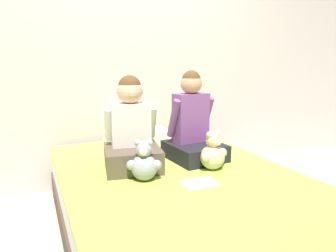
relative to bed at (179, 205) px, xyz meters
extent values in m
plane|color=#B2A899|center=(0.00, 0.00, -0.22)|extent=(14.00, 14.00, 0.00)
cube|color=beige|center=(0.00, 1.13, 1.03)|extent=(8.00, 0.06, 2.50)
cube|color=#473828|center=(0.00, 0.00, -0.11)|extent=(1.45, 2.01, 0.21)
cube|color=silver|center=(0.00, 0.00, 0.09)|extent=(1.42, 1.97, 0.20)
cube|color=#A8D147|center=(0.00, 0.00, 0.21)|extent=(1.43, 1.99, 0.03)
cube|color=brown|center=(-0.24, 0.22, 0.29)|extent=(0.42, 0.43, 0.15)
cube|color=silver|center=(-0.23, 0.27, 0.51)|extent=(0.28, 0.19, 0.29)
sphere|color=#DBAD89|center=(-0.23, 0.27, 0.73)|extent=(0.17, 0.17, 0.17)
sphere|color=brown|center=(-0.23, 0.27, 0.76)|extent=(0.15, 0.15, 0.15)
cylinder|color=silver|center=(-0.37, 0.30, 0.52)|extent=(0.08, 0.14, 0.24)
cylinder|color=silver|center=(-0.09, 0.25, 0.52)|extent=(0.08, 0.14, 0.24)
cube|color=black|center=(0.24, 0.22, 0.28)|extent=(0.39, 0.42, 0.12)
cube|color=#7F4789|center=(0.24, 0.28, 0.52)|extent=(0.26, 0.15, 0.36)
sphere|color=tan|center=(0.24, 0.28, 0.77)|extent=(0.15, 0.15, 0.15)
sphere|color=brown|center=(0.24, 0.28, 0.80)|extent=(0.14, 0.14, 0.14)
cylinder|color=#7F4789|center=(0.09, 0.27, 0.53)|extent=(0.07, 0.15, 0.29)
cylinder|color=#7F4789|center=(0.38, 0.29, 0.53)|extent=(0.07, 0.15, 0.29)
sphere|color=#939399|center=(-0.24, -0.01, 0.30)|extent=(0.16, 0.16, 0.16)
sphere|color=#939399|center=(-0.24, -0.01, 0.42)|extent=(0.10, 0.10, 0.10)
sphere|color=white|center=(-0.26, -0.05, 0.41)|extent=(0.04, 0.04, 0.04)
sphere|color=#939399|center=(-0.27, 0.01, 0.45)|extent=(0.04, 0.04, 0.04)
sphere|color=#939399|center=(-0.21, -0.02, 0.45)|extent=(0.04, 0.04, 0.04)
sphere|color=#939399|center=(-0.32, 0.01, 0.32)|extent=(0.06, 0.06, 0.06)
sphere|color=#939399|center=(-0.18, -0.05, 0.32)|extent=(0.06, 0.06, 0.06)
sphere|color=#D1B78E|center=(0.24, -0.02, 0.30)|extent=(0.17, 0.17, 0.17)
sphere|color=#D1B78E|center=(0.24, -0.02, 0.42)|extent=(0.10, 0.10, 0.10)
sphere|color=beige|center=(0.25, -0.06, 0.42)|extent=(0.05, 0.05, 0.05)
sphere|color=#D1B78E|center=(0.20, -0.03, 0.46)|extent=(0.04, 0.04, 0.04)
sphere|color=#D1B78E|center=(0.28, -0.01, 0.46)|extent=(0.04, 0.04, 0.04)
sphere|color=#D1B78E|center=(0.17, -0.05, 0.32)|extent=(0.06, 0.06, 0.06)
sphere|color=#D1B78E|center=(0.32, -0.02, 0.32)|extent=(0.06, 0.06, 0.06)
cube|color=white|center=(0.00, 0.83, 0.28)|extent=(0.55, 0.30, 0.11)
cube|color=white|center=(0.04, -0.20, 0.22)|extent=(0.21, 0.15, 0.00)
camera|label=1|loc=(-0.83, -1.63, 0.92)|focal=32.00mm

